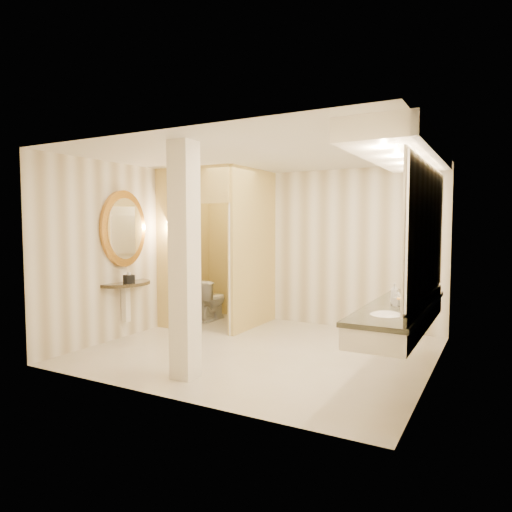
% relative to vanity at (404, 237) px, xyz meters
% --- Properties ---
extents(floor, '(4.50, 4.50, 0.00)m').
position_rel_vanity_xyz_m(floor, '(-1.98, 0.34, -1.63)').
color(floor, beige).
rests_on(floor, ground).
extents(ceiling, '(4.50, 4.50, 0.00)m').
position_rel_vanity_xyz_m(ceiling, '(-1.98, 0.34, 1.07)').
color(ceiling, silver).
rests_on(ceiling, wall_back).
extents(wall_back, '(4.50, 0.02, 2.70)m').
position_rel_vanity_xyz_m(wall_back, '(-1.98, 2.34, -0.28)').
color(wall_back, white).
rests_on(wall_back, floor).
extents(wall_front, '(4.50, 0.02, 2.70)m').
position_rel_vanity_xyz_m(wall_front, '(-1.98, -1.66, -0.28)').
color(wall_front, white).
rests_on(wall_front, floor).
extents(wall_left, '(0.02, 4.00, 2.70)m').
position_rel_vanity_xyz_m(wall_left, '(-4.23, 0.34, -0.28)').
color(wall_left, white).
rests_on(wall_left, floor).
extents(wall_right, '(0.02, 4.00, 2.70)m').
position_rel_vanity_xyz_m(wall_right, '(0.27, 0.34, -0.28)').
color(wall_right, white).
rests_on(wall_right, floor).
extents(toilet_closet, '(1.50, 1.55, 2.70)m').
position_rel_vanity_xyz_m(toilet_closet, '(-3.10, 1.31, -0.24)').
color(toilet_closet, '#EDDD7C').
rests_on(toilet_closet, floor).
extents(wall_sconce, '(0.14, 0.14, 0.42)m').
position_rel_vanity_xyz_m(wall_sconce, '(-3.90, 0.77, 0.10)').
color(wall_sconce, '#B38239').
rests_on(wall_sconce, toilet_closet).
extents(vanity, '(0.75, 2.66, 2.09)m').
position_rel_vanity_xyz_m(vanity, '(0.00, 0.00, 0.00)').
color(vanity, white).
rests_on(vanity, floor).
extents(console_shelf, '(0.90, 0.90, 1.90)m').
position_rel_vanity_xyz_m(console_shelf, '(-4.19, -0.01, -0.29)').
color(console_shelf, black).
rests_on(console_shelf, floor).
extents(pillar, '(0.27, 0.27, 2.70)m').
position_rel_vanity_xyz_m(pillar, '(-2.21, -1.06, -0.28)').
color(pillar, white).
rests_on(pillar, floor).
extents(tissue_box, '(0.16, 0.16, 0.13)m').
position_rel_vanity_xyz_m(tissue_box, '(-3.98, -0.13, -0.69)').
color(tissue_box, black).
rests_on(tissue_box, console_shelf).
extents(toilet, '(0.44, 0.75, 0.75)m').
position_rel_vanity_xyz_m(toilet, '(-3.77, 1.74, -1.25)').
color(toilet, white).
rests_on(toilet, floor).
extents(soap_bottle_a, '(0.08, 0.08, 0.14)m').
position_rel_vanity_xyz_m(soap_bottle_a, '(-0.03, -0.15, -0.68)').
color(soap_bottle_a, beige).
rests_on(soap_bottle_a, vanity).
extents(soap_bottle_b, '(0.10, 0.10, 0.12)m').
position_rel_vanity_xyz_m(soap_bottle_b, '(-0.14, 0.37, -0.69)').
color(soap_bottle_b, silver).
rests_on(soap_bottle_b, vanity).
extents(soap_bottle_c, '(0.09, 0.09, 0.23)m').
position_rel_vanity_xyz_m(soap_bottle_c, '(-0.09, -0.02, -0.64)').
color(soap_bottle_c, '#C6B28C').
rests_on(soap_bottle_c, vanity).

